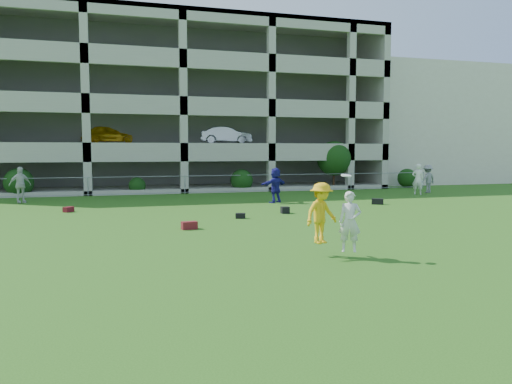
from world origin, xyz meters
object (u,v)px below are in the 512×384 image
object	(u,v)px
bystander_d	(275,185)
bystander_f	(428,179)
stucco_building	(413,127)
bystander_b	(20,185)
parking_garage	(168,111)
frisbee_contest	(328,215)
bystander_e	(418,179)
crate_d	(285,210)

from	to	relation	value
bystander_d	bystander_f	distance (m)	12.12
stucco_building	bystander_d	xyz separation A→B (m)	(-19.11, -15.98, -4.05)
stucco_building	bystander_b	bearing A→B (deg)	-159.30
bystander_f	parking_garage	bearing A→B (deg)	-53.91
parking_garage	stucco_building	bearing A→B (deg)	0.75
bystander_f	stucco_building	bearing A→B (deg)	-134.79
bystander_b	stucco_building	bearing A→B (deg)	-7.17
stucco_building	frisbee_contest	size ratio (longest dim) A/B	7.87
bystander_f	parking_garage	size ratio (longest dim) A/B	0.06
bystander_b	bystander_e	xyz separation A→B (m)	(23.46, -1.75, 0.01)
bystander_b	bystander_e	world-z (taller)	bystander_e
stucco_building	bystander_e	xyz separation A→B (m)	(-8.87, -13.96, -4.01)
stucco_building	bystander_f	size ratio (longest dim) A/B	8.59
bystander_d	crate_d	distance (m)	4.66
stucco_building	bystander_b	world-z (taller)	stucco_building
crate_d	frisbee_contest	distance (m)	9.19
frisbee_contest	stucco_building	bearing A→B (deg)	52.98
bystander_b	frisbee_contest	size ratio (longest dim) A/B	0.96
stucco_building	bystander_f	bearing A→B (deg)	-119.79
bystander_b	bystander_e	distance (m)	23.53
bystander_d	parking_garage	distance (m)	16.93
bystander_d	bystander_e	xyz separation A→B (m)	(10.25, 2.01, 0.04)
bystander_d	bystander_e	bearing A→B (deg)	163.31
bystander_e	frisbee_contest	world-z (taller)	frisbee_contest
bystander_b	parking_garage	world-z (taller)	parking_garage
bystander_f	frisbee_contest	bearing A→B (deg)	33.12
crate_d	parking_garage	size ratio (longest dim) A/B	0.01
bystander_f	bystander_b	bearing A→B (deg)	-16.57
bystander_e	bystander_f	distance (m)	1.82
bystander_b	frisbee_contest	bearing A→B (deg)	-87.17
bystander_e	frisbee_contest	bearing A→B (deg)	86.52
bystander_e	crate_d	world-z (taller)	bystander_e
bystander_b	bystander_f	xyz separation A→B (m)	(24.94, -0.69, -0.04)
stucco_building	parking_garage	size ratio (longest dim) A/B	0.53
crate_d	parking_garage	distance (m)	21.18
stucco_building	frisbee_contest	bearing A→B (deg)	-127.02
frisbee_contest	parking_garage	world-z (taller)	parking_garage
stucco_building	bystander_e	world-z (taller)	stucco_building
crate_d	frisbee_contest	world-z (taller)	frisbee_contest
bystander_d	crate_d	bearing A→B (deg)	48.99
stucco_building	bystander_f	distance (m)	15.42
bystander_d	stucco_building	bearing A→B (deg)	-167.92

